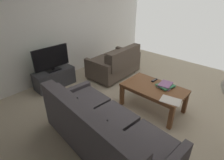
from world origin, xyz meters
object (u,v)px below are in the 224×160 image
Objects in this scene: flat_tv at (51,59)px; sofa_main at (102,131)px; loveseat_near at (115,63)px; coffee_table at (154,90)px; tv_remote at (154,80)px; loose_magazine at (171,100)px; book_stack at (165,85)px; tv_stand at (55,78)px.

sofa_main is at bearing 165.12° from flat_tv.
flat_tv reaches higher than loveseat_near.
tv_remote is (0.13, -0.22, 0.08)m from coffee_table.
tv_remote reaches higher than loose_magazine.
sofa_main is at bearing 94.35° from tv_remote.
tv_remote is at bearing 41.19° from loose_magazine.
flat_tv is (0.68, 1.39, 0.36)m from loveseat_near.
book_stack is at bearing -134.65° from coffee_table.
book_stack reaches higher than tv_remote.
tv_stand is (0.68, 1.39, -0.13)m from loveseat_near.
flat_tv is at bearing 20.17° from coffee_table.
tv_remote is (-2.02, -1.01, -0.22)m from flat_tv.
coffee_table is at bearing 53.11° from loose_magazine.
loveseat_near reaches higher than tv_stand.
coffee_table is at bearing -159.79° from tv_stand.
coffee_table is (-0.01, -1.36, 0.04)m from sofa_main.
book_stack is 0.28m from tv_remote.
tv_stand is 5.67× the size of tv_remote.
flat_tv is 2.65m from loose_magazine.
loose_magazine is at bearing 157.06° from loveseat_near.
book_stack reaches higher than loose_magazine.
book_stack is at bearing -157.73° from tv_stand.
sofa_main is 13.03× the size of tv_remote.
loveseat_near reaches higher than book_stack.
tv_stand is 2.50m from book_stack.
sofa_main is at bearing 148.23° from loose_magazine.
book_stack is at bearing 165.44° from tv_remote.
tv_remote is at bearing -60.21° from coffee_table.
tv_stand is at bearing 68.19° from flat_tv.
loveseat_near reaches higher than tv_remote.
coffee_table is 6.94× the size of tv_remote.
loveseat_near is at bearing 55.85° from loose_magazine.
sofa_main is at bearing 126.86° from loveseat_near.
tv_remote is at bearing -14.56° from book_stack.
book_stack is 2.07× the size of tv_remote.
loveseat_near is at bearing -53.14° from sofa_main.
sofa_main is at bearing 165.17° from tv_stand.
loveseat_near is at bearing -115.94° from flat_tv.
flat_tv is at bearing 26.53° from tv_remote.
book_stack is (-2.30, -0.94, 0.30)m from tv_stand.
sofa_main reaches higher than coffee_table.
coffee_table is at bearing 157.88° from loveseat_near.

